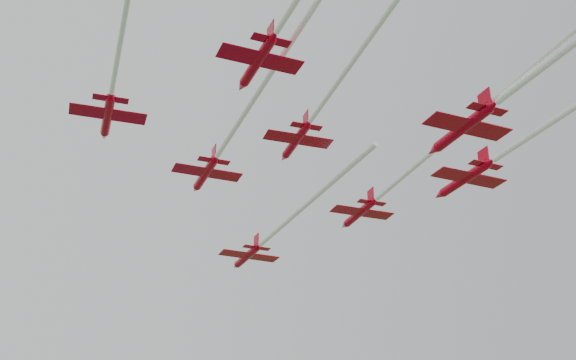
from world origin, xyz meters
name	(u,v)px	position (x,y,z in m)	size (l,w,h in m)	color
jet_lead	(270,236)	(6.32, 15.91, 48.76)	(9.07, 45.88, 2.71)	red
jet_row2_left	(226,142)	(-6.15, -2.52, 52.28)	(8.75, 44.82, 2.62)	red
jet_row2_right	(402,177)	(15.19, -5.88, 49.95)	(8.56, 51.47, 2.55)	red
jet_row3_left	(117,65)	(-21.02, -15.70, 50.92)	(8.06, 44.76, 2.38)	red
jet_row3_mid	(332,91)	(0.15, -18.13, 51.61)	(7.95, 47.80, 2.35)	red
jet_row3_right	(525,140)	(24.43, -17.63, 51.15)	(9.66, 52.50, 2.89)	red
jet_row4_right	(547,64)	(14.40, -32.91, 49.13)	(9.41, 55.70, 2.82)	red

